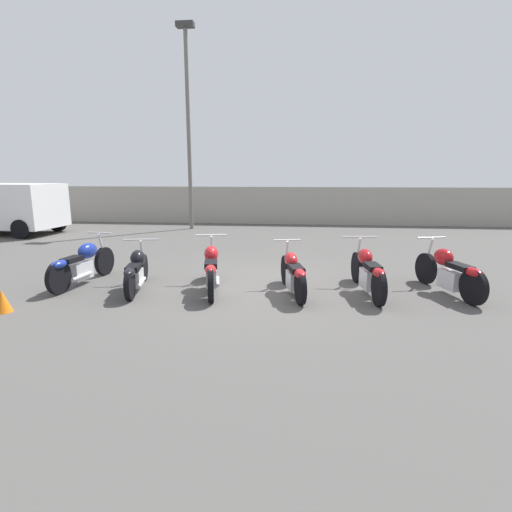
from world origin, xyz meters
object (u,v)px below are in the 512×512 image
parked_van (1,206)px  motorcycle_slot_3 (293,273)px  motorcycle_slot_4 (368,272)px  motorcycle_slot_5 (449,272)px  traffic_cone_near (2,301)px  motorcycle_slot_2 (211,269)px  motorcycle_slot_0 (82,264)px  motorcycle_slot_1 (137,271)px  light_pole_left (188,113)px

parked_van → motorcycle_slot_3: bearing=63.3°
motorcycle_slot_4 → motorcycle_slot_5: motorcycle_slot_5 is taller
motorcycle_slot_3 → motorcycle_slot_4: motorcycle_slot_4 is taller
motorcycle_slot_5 → traffic_cone_near: motorcycle_slot_5 is taller
motorcycle_slot_3 → traffic_cone_near: motorcycle_slot_3 is taller
motorcycle_slot_2 → motorcycle_slot_5: motorcycle_slot_2 is taller
motorcycle_slot_4 → parked_van: bearing=146.7°
motorcycle_slot_0 → motorcycle_slot_4: size_ratio=0.98×
motorcycle_slot_5 → traffic_cone_near: size_ratio=5.28×
motorcycle_slot_1 → motorcycle_slot_3: size_ratio=1.00×
light_pole_left → motorcycle_slot_4: 11.43m
motorcycle_slot_0 → motorcycle_slot_2: 2.83m
motorcycle_slot_2 → motorcycle_slot_4: motorcycle_slot_2 is taller
motorcycle_slot_3 → motorcycle_slot_5: motorcycle_slot_5 is taller
motorcycle_slot_0 → parked_van: size_ratio=0.47×
light_pole_left → motorcycle_slot_3: size_ratio=4.13×
light_pole_left → motorcycle_slot_2: 10.28m
motorcycle_slot_4 → traffic_cone_near: motorcycle_slot_4 is taller
traffic_cone_near → motorcycle_slot_1: bearing=40.6°
motorcycle_slot_2 → motorcycle_slot_3: 1.64m
motorcycle_slot_0 → motorcycle_slot_1: bearing=-7.1°
motorcycle_slot_5 → motorcycle_slot_0: bearing=164.5°
motorcycle_slot_3 → traffic_cone_near: bearing=-175.1°
motorcycle_slot_0 → motorcycle_slot_3: motorcycle_slot_0 is taller
light_pole_left → traffic_cone_near: size_ratio=20.67×
motorcycle_slot_4 → motorcycle_slot_5: (1.57, 0.13, 0.01)m
light_pole_left → motorcycle_slot_2: (2.79, -8.92, -4.28)m
motorcycle_slot_1 → motorcycle_slot_5: size_ratio=0.95×
motorcycle_slot_1 → light_pole_left: bearing=86.8°
motorcycle_slot_1 → motorcycle_slot_4: 4.59m
light_pole_left → traffic_cone_near: (-0.47, -10.57, -4.53)m
light_pole_left → motorcycle_slot_0: (-0.03, -8.75, -4.28)m
light_pole_left → motorcycle_slot_2: light_pole_left is taller
motorcycle_slot_2 → motorcycle_slot_3: (1.63, -0.09, -0.03)m
motorcycle_slot_5 → parked_van: parked_van is taller
light_pole_left → motorcycle_slot_4: bearing=-56.3°
traffic_cone_near → motorcycle_slot_0: bearing=76.5°
motorcycle_slot_1 → motorcycle_slot_4: bearing=-8.1°
motorcycle_slot_3 → motorcycle_slot_4: size_ratio=0.87×
light_pole_left → motorcycle_slot_3: 10.93m
motorcycle_slot_0 → motorcycle_slot_2: size_ratio=0.98×
motorcycle_slot_2 → motorcycle_slot_0: bearing=165.3°
parked_van → traffic_cone_near: (6.49, -8.40, -0.89)m
motorcycle_slot_4 → parked_van: parked_van is taller
motorcycle_slot_1 → motorcycle_slot_4: (4.59, 0.25, 0.03)m
motorcycle_slot_2 → motorcycle_slot_5: bearing=-8.4°
motorcycle_slot_1 → motorcycle_slot_5: (6.16, 0.38, 0.04)m
motorcycle_slot_0 → motorcycle_slot_4: motorcycle_slot_4 is taller
motorcycle_slot_4 → parked_van: size_ratio=0.49×
motorcycle_slot_3 → traffic_cone_near: size_ratio=5.00×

